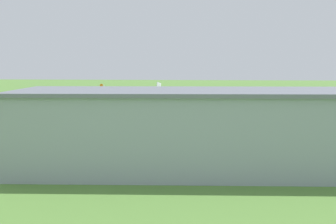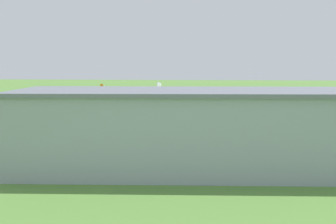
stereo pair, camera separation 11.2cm
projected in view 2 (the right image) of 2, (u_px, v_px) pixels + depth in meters
The scene contains 7 objects.
ground_plane at pixel (195, 128), 74.84m from camera, with size 400.00×400.00×0.00m, color #568438.
hangar at pixel (212, 130), 45.51m from camera, with size 37.40×14.65×7.57m.
biplane at pixel (148, 98), 78.63m from camera, with size 8.00×7.55×4.24m.
car_green at pixel (26, 140), 57.88m from camera, with size 2.18×4.42×1.70m.
person_beside_truck at pixel (324, 138), 60.03m from camera, with size 0.39×0.39×1.60m.
person_watching_takeoff at pixel (91, 138), 60.10m from camera, with size 0.54×0.54×1.61m.
windsock at pixel (101, 87), 94.75m from camera, with size 1.34×1.43×5.94m.
Camera 2 is at (-2.76, 74.26, 10.15)m, focal length 52.02 mm.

